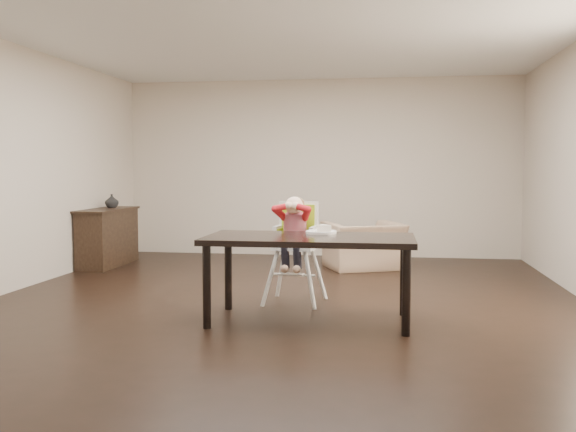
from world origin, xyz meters
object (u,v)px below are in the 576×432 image
Objects in this scene: dining_table at (310,245)px; sideboard at (108,237)px; armchair at (363,238)px; high_chair at (296,228)px.

sideboard reaches higher than dining_table.
dining_table is 4.23m from sideboard.
armchair is at bearing 3.79° from sideboard.
armchair is at bearing 81.68° from high_chair.
armchair reaches higher than dining_table.
high_chair is 3.56m from sideboard.
high_chair reaches higher than sideboard.
dining_table is 1.89× the size of armchair.
high_chair is at bearing -34.91° from sideboard.
armchair is at bearing 83.26° from dining_table.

